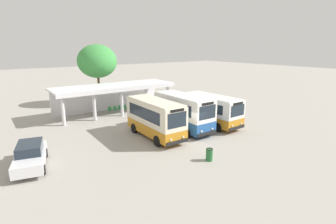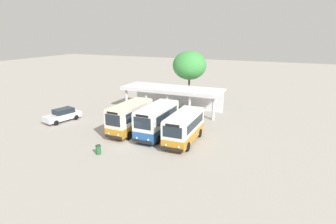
{
  "view_description": "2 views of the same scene",
  "coord_description": "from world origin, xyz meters",
  "px_view_note": "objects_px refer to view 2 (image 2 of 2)",
  "views": [
    {
      "loc": [
        -13.82,
        -15.72,
        7.9
      ],
      "look_at": [
        0.49,
        4.05,
        1.63
      ],
      "focal_mm": 27.45,
      "sensor_mm": 36.0,
      "label": 1
    },
    {
      "loc": [
        14.08,
        -23.0,
        11.02
      ],
      "look_at": [
        1.3,
        5.69,
        1.94
      ],
      "focal_mm": 29.81,
      "sensor_mm": 36.0,
      "label": 2
    }
  ],
  "objects_px": {
    "city_bus_middle_cream": "(184,126)",
    "waiting_chair_middle_seat": "(175,108)",
    "city_bus_second_in_row": "(157,120)",
    "waiting_chair_second_from_end": "(170,107)",
    "parked_car_flank": "(63,115)",
    "waiting_chair_fourth_seat": "(179,108)",
    "waiting_chair_end_by_column": "(167,107)",
    "litter_bin_apron": "(98,150)",
    "city_bus_nearest_orange": "(130,117)"
  },
  "relations": [
    {
      "from": "waiting_chair_middle_seat",
      "to": "waiting_chair_fourth_seat",
      "type": "height_order",
      "value": "same"
    },
    {
      "from": "waiting_chair_middle_seat",
      "to": "waiting_chair_second_from_end",
      "type": "bearing_deg",
      "value": -177.47
    },
    {
      "from": "city_bus_middle_cream",
      "to": "litter_bin_apron",
      "type": "height_order",
      "value": "city_bus_middle_cream"
    },
    {
      "from": "city_bus_middle_cream",
      "to": "waiting_chair_fourth_seat",
      "type": "distance_m",
      "value": 11.34
    },
    {
      "from": "city_bus_middle_cream",
      "to": "litter_bin_apron",
      "type": "distance_m",
      "value": 8.75
    },
    {
      "from": "waiting_chair_fourth_seat",
      "to": "litter_bin_apron",
      "type": "xyz_separation_m",
      "value": [
        -1.5,
        -16.29,
        -0.07
      ]
    },
    {
      "from": "city_bus_second_in_row",
      "to": "litter_bin_apron",
      "type": "relative_size",
      "value": 7.45
    },
    {
      "from": "waiting_chair_end_by_column",
      "to": "litter_bin_apron",
      "type": "xyz_separation_m",
      "value": [
        0.4,
        -16.3,
        -0.07
      ]
    },
    {
      "from": "waiting_chair_end_by_column",
      "to": "litter_bin_apron",
      "type": "bearing_deg",
      "value": -88.61
    },
    {
      "from": "parked_car_flank",
      "to": "waiting_chair_second_from_end",
      "type": "xyz_separation_m",
      "value": [
        10.64,
        9.92,
        -0.31
      ]
    },
    {
      "from": "waiting_chair_end_by_column",
      "to": "waiting_chair_second_from_end",
      "type": "bearing_deg",
      "value": -5.46
    },
    {
      "from": "waiting_chair_second_from_end",
      "to": "waiting_chair_middle_seat",
      "type": "height_order",
      "value": "same"
    },
    {
      "from": "city_bus_second_in_row",
      "to": "litter_bin_apron",
      "type": "bearing_deg",
      "value": -113.97
    },
    {
      "from": "waiting_chair_second_from_end",
      "to": "city_bus_nearest_orange",
      "type": "bearing_deg",
      "value": -93.7
    },
    {
      "from": "city_bus_nearest_orange",
      "to": "litter_bin_apron",
      "type": "xyz_separation_m",
      "value": [
        0.4,
        -6.39,
        -1.39
      ]
    },
    {
      "from": "city_bus_middle_cream",
      "to": "waiting_chair_end_by_column",
      "type": "height_order",
      "value": "city_bus_middle_cream"
    },
    {
      "from": "parked_car_flank",
      "to": "waiting_chair_middle_seat",
      "type": "relative_size",
      "value": 5.65
    },
    {
      "from": "city_bus_nearest_orange",
      "to": "city_bus_second_in_row",
      "type": "distance_m",
      "value": 3.3
    },
    {
      "from": "waiting_chair_second_from_end",
      "to": "city_bus_second_in_row",
      "type": "bearing_deg",
      "value": -74.7
    },
    {
      "from": "city_bus_second_in_row",
      "to": "waiting_chair_second_from_end",
      "type": "height_order",
      "value": "city_bus_second_in_row"
    },
    {
      "from": "city_bus_second_in_row",
      "to": "city_bus_middle_cream",
      "type": "height_order",
      "value": "city_bus_second_in_row"
    },
    {
      "from": "city_bus_middle_cream",
      "to": "waiting_chair_second_from_end",
      "type": "xyz_separation_m",
      "value": [
        -5.96,
        10.2,
        -1.18
      ]
    },
    {
      "from": "waiting_chair_second_from_end",
      "to": "litter_bin_apron",
      "type": "bearing_deg",
      "value": -90.82
    },
    {
      "from": "waiting_chair_end_by_column",
      "to": "waiting_chair_fourth_seat",
      "type": "relative_size",
      "value": 1.0
    },
    {
      "from": "waiting_chair_middle_seat",
      "to": "waiting_chair_fourth_seat",
      "type": "bearing_deg",
      "value": 1.98
    },
    {
      "from": "city_bus_middle_cream",
      "to": "waiting_chair_middle_seat",
      "type": "bearing_deg",
      "value": 117.53
    },
    {
      "from": "city_bus_nearest_orange",
      "to": "waiting_chair_fourth_seat",
      "type": "bearing_deg",
      "value": 79.15
    },
    {
      "from": "parked_car_flank",
      "to": "city_bus_nearest_orange",
      "type": "bearing_deg",
      "value": 0.37
    },
    {
      "from": "city_bus_middle_cream",
      "to": "waiting_chair_end_by_column",
      "type": "bearing_deg",
      "value": 122.73
    },
    {
      "from": "city_bus_middle_cream",
      "to": "city_bus_nearest_orange",
      "type": "bearing_deg",
      "value": 177.03
    },
    {
      "from": "city_bus_nearest_orange",
      "to": "waiting_chair_end_by_column",
      "type": "bearing_deg",
      "value": 89.96
    },
    {
      "from": "parked_car_flank",
      "to": "waiting_chair_end_by_column",
      "type": "bearing_deg",
      "value": 44.93
    },
    {
      "from": "waiting_chair_middle_seat",
      "to": "waiting_chair_fourth_seat",
      "type": "distance_m",
      "value": 0.63
    },
    {
      "from": "city_bus_middle_cream",
      "to": "waiting_chair_middle_seat",
      "type": "distance_m",
      "value": 11.59
    },
    {
      "from": "waiting_chair_fourth_seat",
      "to": "litter_bin_apron",
      "type": "bearing_deg",
      "value": -95.24
    },
    {
      "from": "city_bus_middle_cream",
      "to": "waiting_chair_second_from_end",
      "type": "height_order",
      "value": "city_bus_middle_cream"
    },
    {
      "from": "waiting_chair_second_from_end",
      "to": "city_bus_middle_cream",
      "type": "bearing_deg",
      "value": -59.69
    },
    {
      "from": "city_bus_nearest_orange",
      "to": "parked_car_flank",
      "type": "bearing_deg",
      "value": -179.63
    },
    {
      "from": "parked_car_flank",
      "to": "city_bus_second_in_row",
      "type": "bearing_deg",
      "value": 0.82
    },
    {
      "from": "parked_car_flank",
      "to": "waiting_chair_end_by_column",
      "type": "distance_m",
      "value": 14.14
    },
    {
      "from": "city_bus_nearest_orange",
      "to": "waiting_chair_end_by_column",
      "type": "relative_size",
      "value": 7.8
    },
    {
      "from": "city_bus_second_in_row",
      "to": "waiting_chair_end_by_column",
      "type": "distance_m",
      "value": 10.42
    },
    {
      "from": "waiting_chair_end_by_column",
      "to": "waiting_chair_middle_seat",
      "type": "relative_size",
      "value": 1.0
    },
    {
      "from": "parked_car_flank",
      "to": "waiting_chair_fourth_seat",
      "type": "bearing_deg",
      "value": 39.96
    },
    {
      "from": "waiting_chair_second_from_end",
      "to": "litter_bin_apron",
      "type": "relative_size",
      "value": 0.96
    },
    {
      "from": "waiting_chair_end_by_column",
      "to": "waiting_chair_middle_seat",
      "type": "xyz_separation_m",
      "value": [
        1.26,
        -0.03,
        0.0
      ]
    },
    {
      "from": "waiting_chair_second_from_end",
      "to": "waiting_chair_fourth_seat",
      "type": "height_order",
      "value": "same"
    },
    {
      "from": "waiting_chair_middle_seat",
      "to": "parked_car_flank",
      "type": "bearing_deg",
      "value": -138.56
    },
    {
      "from": "city_bus_middle_cream",
      "to": "parked_car_flank",
      "type": "height_order",
      "value": "city_bus_middle_cream"
    },
    {
      "from": "city_bus_second_in_row",
      "to": "parked_car_flank",
      "type": "relative_size",
      "value": 1.38
    }
  ]
}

